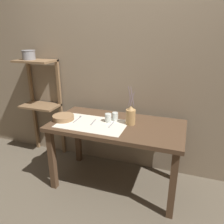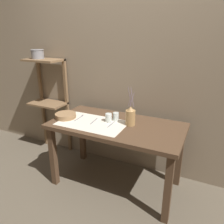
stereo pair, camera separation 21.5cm
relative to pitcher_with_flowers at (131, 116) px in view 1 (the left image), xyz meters
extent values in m
plane|color=brown|center=(-0.13, -0.04, -0.80)|extent=(12.00, 12.00, 0.00)
cube|color=gray|center=(-0.13, 0.41, 0.40)|extent=(7.00, 0.06, 2.40)
cube|color=#4C3523|center=(-0.13, -0.04, -0.11)|extent=(1.32, 0.68, 0.04)
cube|color=#4C3523|center=(-0.73, -0.32, -0.46)|extent=(0.06, 0.06, 0.67)
cube|color=#4C3523|center=(0.47, -0.32, -0.46)|extent=(0.06, 0.06, 0.67)
cube|color=#4C3523|center=(-0.73, 0.24, -0.46)|extent=(0.06, 0.06, 0.67)
cube|color=#4C3523|center=(0.47, 0.24, -0.46)|extent=(0.06, 0.06, 0.67)
cube|color=brown|center=(-1.23, 0.22, 0.45)|extent=(0.46, 0.28, 0.02)
cube|color=brown|center=(-1.23, 0.22, -0.10)|extent=(0.46, 0.28, 0.02)
cube|color=brown|center=(-1.45, 0.35, -0.17)|extent=(0.04, 0.04, 1.26)
cube|color=brown|center=(-1.02, 0.35, -0.17)|extent=(0.04, 0.04, 1.26)
cube|color=beige|center=(-0.36, -0.12, -0.09)|extent=(0.68, 0.41, 0.00)
cylinder|color=#A87F4C|center=(0.00, 0.00, -0.01)|extent=(0.10, 0.10, 0.15)
cone|color=#A87F4C|center=(0.00, 0.00, 0.08)|extent=(0.07, 0.07, 0.04)
cylinder|color=slate|center=(0.01, 0.01, 0.19)|extent=(0.05, 0.03, 0.18)
cylinder|color=slate|center=(-0.01, -0.01, 0.17)|extent=(0.04, 0.02, 0.13)
cylinder|color=slate|center=(0.01, 0.00, 0.17)|extent=(0.04, 0.03, 0.14)
cylinder|color=slate|center=(-0.01, 0.01, 0.20)|extent=(0.03, 0.04, 0.19)
cylinder|color=#8E6B47|center=(-0.69, -0.12, -0.06)|extent=(0.22, 0.22, 0.05)
cylinder|color=silver|center=(-0.23, -0.02, -0.04)|extent=(0.07, 0.07, 0.09)
cylinder|color=silver|center=(-0.18, 0.05, -0.05)|extent=(0.06, 0.06, 0.08)
cube|color=gray|center=(-0.55, -0.09, -0.08)|extent=(0.01, 0.16, 0.00)
sphere|color=gray|center=(-0.55, 0.00, -0.08)|extent=(0.02, 0.02, 0.02)
cube|color=gray|center=(-0.36, -0.08, -0.08)|extent=(0.03, 0.16, 0.00)
cube|color=gray|center=(-0.17, -0.08, -0.08)|extent=(0.01, 0.16, 0.00)
cylinder|color=gray|center=(-1.31, 0.22, 0.52)|extent=(0.15, 0.15, 0.11)
cylinder|color=gray|center=(-1.31, 0.22, 0.57)|extent=(0.16, 0.16, 0.01)
camera|label=1|loc=(0.49, -1.94, 0.77)|focal=35.00mm
camera|label=2|loc=(0.69, -1.86, 0.77)|focal=35.00mm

